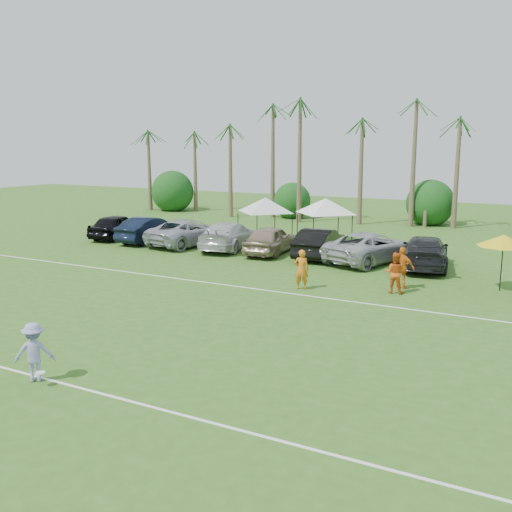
% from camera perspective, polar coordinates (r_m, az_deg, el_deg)
% --- Properties ---
extents(field_lines, '(80.00, 12.10, 0.01)m').
position_cam_1_polar(field_lines, '(23.66, -13.77, -5.55)').
color(field_lines, white).
rests_on(field_lines, ground).
extents(palm_tree_0, '(2.40, 2.40, 8.90)m').
position_cam_1_polar(palm_tree_0, '(59.83, -10.93, 11.77)').
color(palm_tree_0, brown).
rests_on(palm_tree_0, ground).
extents(palm_tree_1, '(2.40, 2.40, 9.90)m').
position_cam_1_polar(palm_tree_1, '(56.88, -6.92, 12.81)').
color(palm_tree_1, brown).
rests_on(palm_tree_1, ground).
extents(palm_tree_2, '(2.40, 2.40, 10.90)m').
position_cam_1_polar(palm_tree_2, '(54.23, -2.46, 13.87)').
color(palm_tree_2, brown).
rests_on(palm_tree_2, ground).
extents(palm_tree_3, '(2.40, 2.40, 11.90)m').
position_cam_1_polar(palm_tree_3, '(52.39, 1.45, 14.90)').
color(palm_tree_3, brown).
rests_on(palm_tree_3, ground).
extents(palm_tree_4, '(2.40, 2.40, 8.90)m').
position_cam_1_polar(palm_tree_4, '(50.64, 5.59, 12.06)').
color(palm_tree_4, brown).
rests_on(palm_tree_4, ground).
extents(palm_tree_5, '(2.40, 2.40, 9.90)m').
position_cam_1_polar(palm_tree_5, '(49.28, 10.03, 12.98)').
color(palm_tree_5, brown).
rests_on(palm_tree_5, ground).
extents(palm_tree_6, '(2.40, 2.40, 10.90)m').
position_cam_1_polar(palm_tree_6, '(48.24, 14.72, 13.85)').
color(palm_tree_6, brown).
rests_on(palm_tree_6, ground).
extents(palm_tree_7, '(2.40, 2.40, 11.90)m').
position_cam_1_polar(palm_tree_7, '(47.52, 19.63, 14.65)').
color(palm_tree_7, brown).
rests_on(palm_tree_7, ground).
extents(bush_tree_0, '(4.00, 4.00, 4.00)m').
position_cam_1_polar(bush_tree_0, '(59.02, -7.82, 6.36)').
color(bush_tree_0, brown).
rests_on(bush_tree_0, ground).
extents(bush_tree_1, '(4.00, 4.00, 4.00)m').
position_cam_1_polar(bush_tree_1, '(52.57, 3.86, 5.85)').
color(bush_tree_1, brown).
rests_on(bush_tree_1, ground).
extents(bush_tree_2, '(4.00, 4.00, 4.00)m').
position_cam_1_polar(bush_tree_2, '(48.98, 16.85, 5.00)').
color(bush_tree_2, brown).
rests_on(bush_tree_2, ground).
extents(sideline_player_a, '(0.80, 0.66, 1.88)m').
position_cam_1_polar(sideline_player_a, '(26.57, 4.57, -1.34)').
color(sideline_player_a, orange).
rests_on(sideline_player_a, ground).
extents(sideline_player_b, '(0.94, 0.74, 1.88)m').
position_cam_1_polar(sideline_player_b, '(26.54, 13.72, -1.64)').
color(sideline_player_b, '#D15717').
rests_on(sideline_player_b, ground).
extents(sideline_player_c, '(1.22, 0.63, 1.98)m').
position_cam_1_polar(sideline_player_c, '(27.41, 14.41, -1.16)').
color(sideline_player_c, orange).
rests_on(sideline_player_c, ground).
extents(canopy_tent_left, '(4.33, 4.33, 3.51)m').
position_cam_1_polar(canopy_tent_left, '(39.51, 0.96, 5.86)').
color(canopy_tent_left, black).
rests_on(canopy_tent_left, ground).
extents(canopy_tent_right, '(4.41, 4.41, 3.58)m').
position_cam_1_polar(canopy_tent_right, '(38.75, 6.99, 5.75)').
color(canopy_tent_right, black).
rests_on(canopy_tent_right, ground).
extents(market_umbrella, '(2.36, 2.36, 2.63)m').
position_cam_1_polar(market_umbrella, '(28.22, 23.53, 1.42)').
color(market_umbrella, black).
rests_on(market_umbrella, ground).
extents(frisbee_player, '(1.28, 1.18, 1.73)m').
position_cam_1_polar(frisbee_player, '(17.61, -21.29, -8.94)').
color(frisbee_player, '#9592CF').
rests_on(frisbee_player, ground).
extents(parked_car_0, '(2.82, 5.35, 1.74)m').
position_cam_1_polar(parked_car_0, '(42.03, -13.73, 2.93)').
color(parked_car_0, black).
rests_on(parked_car_0, ground).
extents(parked_car_1, '(1.95, 5.31, 1.74)m').
position_cam_1_polar(parked_car_1, '(39.92, -10.59, 2.63)').
color(parked_car_1, black).
rests_on(parked_car_1, ground).
extents(parked_car_2, '(3.75, 6.60, 1.74)m').
position_cam_1_polar(parked_car_2, '(38.30, -6.73, 2.39)').
color(parked_car_2, '#A3A7AF').
rests_on(parked_car_2, ground).
extents(parked_car_3, '(3.27, 6.27, 1.74)m').
position_cam_1_polar(parked_car_3, '(36.71, -2.70, 2.07)').
color(parked_car_3, silver).
rests_on(parked_car_3, ground).
extents(parked_car_4, '(2.50, 5.26, 1.74)m').
position_cam_1_polar(parked_car_4, '(35.08, 1.46, 1.65)').
color(parked_car_4, gray).
rests_on(parked_car_4, ground).
extents(parked_car_5, '(2.18, 5.38, 1.74)m').
position_cam_1_polar(parked_car_5, '(34.20, 6.39, 1.33)').
color(parked_car_5, black).
rests_on(parked_car_5, ground).
extents(parked_car_6, '(4.66, 6.83, 1.74)m').
position_cam_1_polar(parked_car_6, '(33.15, 11.30, 0.87)').
color(parked_car_6, '#ADAFB1').
rests_on(parked_car_6, ground).
extents(parked_car_7, '(3.45, 6.32, 1.74)m').
position_cam_1_polar(parked_car_7, '(32.45, 16.53, 0.40)').
color(parked_car_7, black).
rests_on(parked_car_7, ground).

